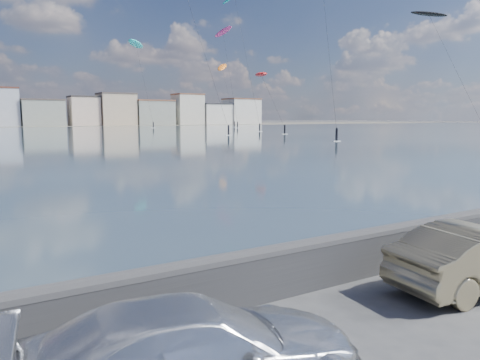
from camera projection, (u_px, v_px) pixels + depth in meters
seawall at (231, 278)px, 8.66m from camera, size 400.00×0.36×1.08m
car_silver at (193, 353)px, 5.78m from camera, size 4.73×2.51×1.31m
kitesurfer_3 at (261, 75)px, 100.91m from camera, size 6.19×13.12×13.33m
kitesurfer_4 at (222, 68)px, 167.66m from camera, size 8.50×16.19×23.30m
kitesurfer_5 at (136, 45)px, 154.11m from camera, size 9.05×17.38×28.93m
kitesurfer_7 at (223, 33)px, 153.10m from camera, size 3.80×16.36×32.78m
kitesurfer_14 at (430, 17)px, 83.67m from camera, size 3.74×15.04×23.15m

